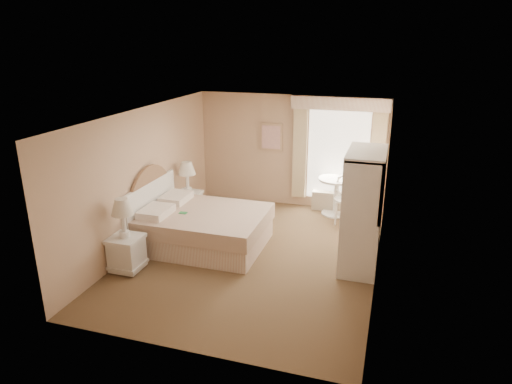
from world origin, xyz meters
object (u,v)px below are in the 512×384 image
(bed, at_px, (198,226))
(cafe_chair, at_px, (346,195))
(round_table, at_px, (336,190))
(armoire, at_px, (362,220))
(nightstand_near, at_px, (126,244))
(nightstand_far, at_px, (188,198))

(bed, height_order, cafe_chair, bed)
(round_table, relative_size, armoire, 0.41)
(bed, xyz_separation_m, round_table, (2.21, 2.29, 0.17))
(nightstand_near, height_order, armoire, armoire)
(bed, bearing_deg, nightstand_near, -120.31)
(bed, relative_size, round_table, 2.72)
(nightstand_far, distance_m, armoire, 3.82)
(bed, relative_size, cafe_chair, 2.23)
(nightstand_far, height_order, armoire, armoire)
(armoire, bearing_deg, cafe_chair, 103.83)
(nightstand_near, distance_m, cafe_chair, 4.51)
(round_table, xyz_separation_m, cafe_chair, (0.26, -0.35, 0.03))
(bed, xyz_separation_m, armoire, (2.93, 0.07, 0.45))
(nightstand_near, bearing_deg, bed, 59.69)
(bed, distance_m, nightstand_far, 1.34)
(round_table, bearing_deg, nightstand_far, -158.32)
(nightstand_far, relative_size, round_table, 1.49)
(nightstand_near, bearing_deg, armoire, 19.68)
(cafe_chair, bearing_deg, nightstand_near, -139.02)
(cafe_chair, bearing_deg, round_table, 122.56)
(round_table, xyz_separation_m, armoire, (0.72, -2.23, 0.28))
(nightstand_near, xyz_separation_m, nightstand_far, (-0.00, 2.37, -0.00))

